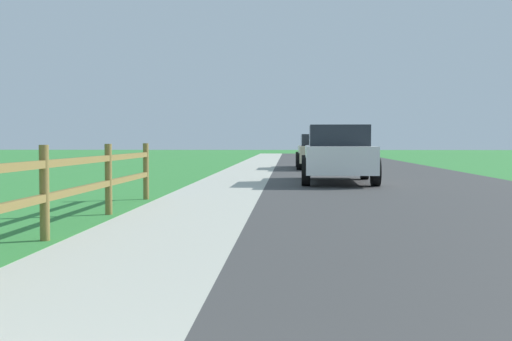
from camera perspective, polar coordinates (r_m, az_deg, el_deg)
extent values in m
plane|color=#338138|center=(25.22, 1.51, -0.03)|extent=(120.00, 120.00, 0.00)
cube|color=#3C3C3C|center=(27.36, 8.95, 0.15)|extent=(7.00, 66.00, 0.01)
cube|color=#B2B4A5|center=(27.44, -4.67, 0.18)|extent=(6.00, 66.00, 0.01)
cube|color=#338138|center=(27.68, -7.75, 0.19)|extent=(5.00, 66.00, 0.00)
cylinder|color=olive|center=(7.86, -17.92, -1.89)|extent=(0.11, 0.11, 1.10)
cylinder|color=olive|center=(10.39, -12.70, -0.77)|extent=(0.11, 0.11, 1.10)
cylinder|color=olive|center=(12.97, -9.55, -0.09)|extent=(0.11, 0.11, 1.10)
cube|color=white|center=(18.29, 7.10, 1.03)|extent=(1.86, 4.83, 0.70)
cube|color=#1E232B|center=(18.11, 7.14, 3.01)|extent=(1.60, 2.41, 0.56)
cylinder|color=black|center=(16.89, 10.35, -0.13)|extent=(0.23, 0.73, 0.73)
cylinder|color=black|center=(16.79, 4.36, -0.11)|extent=(0.23, 0.73, 0.73)
cylinder|color=black|center=(19.84, 9.41, 0.28)|extent=(0.23, 0.73, 0.73)
cylinder|color=black|center=(19.75, 4.31, 0.29)|extent=(0.23, 0.73, 0.73)
cube|color=#C6B793|center=(27.60, 5.61, 1.46)|extent=(1.81, 4.97, 0.66)
cube|color=#1E232B|center=(27.79, 5.60, 2.64)|extent=(1.59, 2.57, 0.48)
cylinder|color=black|center=(26.13, 7.75, 0.77)|extent=(0.22, 0.67, 0.67)
cylinder|color=black|center=(26.04, 3.78, 0.78)|extent=(0.22, 0.67, 0.67)
cylinder|color=black|center=(29.20, 7.24, 0.96)|extent=(0.22, 0.67, 0.67)
cylinder|color=black|center=(29.12, 3.69, 0.97)|extent=(0.22, 0.67, 0.67)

